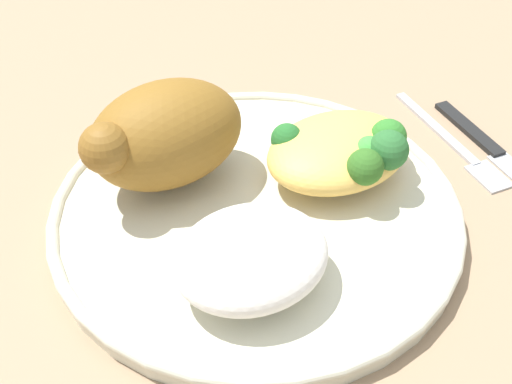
# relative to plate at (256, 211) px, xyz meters

# --- Properties ---
(ground_plane) EXTENTS (2.00, 2.00, 0.00)m
(ground_plane) POSITION_rel_plate_xyz_m (0.00, 0.00, -0.01)
(ground_plane) COLOR #997B5D
(plate) EXTENTS (0.29, 0.29, 0.02)m
(plate) POSITION_rel_plate_xyz_m (0.00, 0.00, 0.00)
(plate) COLOR beige
(plate) RESTS_ON ground_plane
(roasted_chicken) EXTENTS (0.12, 0.08, 0.07)m
(roasted_chicken) POSITION_rel_plate_xyz_m (0.04, -0.06, 0.05)
(roasted_chicken) COLOR brown
(roasted_chicken) RESTS_ON plate
(rice_pile) EXTENTS (0.10, 0.08, 0.04)m
(rice_pile) POSITION_rel_plate_xyz_m (0.04, 0.06, 0.03)
(rice_pile) COLOR white
(rice_pile) RESTS_ON plate
(mac_cheese_with_broccoli) EXTENTS (0.11, 0.09, 0.05)m
(mac_cheese_with_broccoli) POSITION_rel_plate_xyz_m (-0.07, 0.00, 0.03)
(mac_cheese_with_broccoli) COLOR #F1BB56
(mac_cheese_with_broccoli) RESTS_ON plate
(fork) EXTENTS (0.03, 0.14, 0.01)m
(fork) POSITION_rel_plate_xyz_m (-0.19, 0.01, -0.01)
(fork) COLOR #B2B2B7
(fork) RESTS_ON ground_plane
(knife) EXTENTS (0.04, 0.19, 0.01)m
(knife) POSITION_rel_plate_xyz_m (-0.21, 0.03, -0.01)
(knife) COLOR black
(knife) RESTS_ON ground_plane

